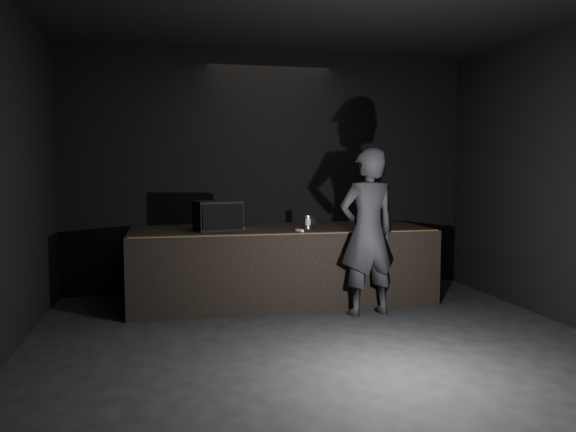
# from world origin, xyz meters

# --- Properties ---
(ground) EXTENTS (7.00, 7.00, 0.00)m
(ground) POSITION_xyz_m (0.00, 0.00, 0.00)
(ground) COLOR black
(ground) RESTS_ON ground
(room_walls) EXTENTS (6.10, 7.10, 3.52)m
(room_walls) POSITION_xyz_m (0.00, 0.00, 2.02)
(room_walls) COLOR black
(room_walls) RESTS_ON ground
(stage_riser) EXTENTS (4.00, 1.50, 1.00)m
(stage_riser) POSITION_xyz_m (0.00, 2.73, 0.50)
(stage_riser) COLOR black
(stage_riser) RESTS_ON ground
(riser_lip) EXTENTS (3.92, 0.10, 0.01)m
(riser_lip) POSITION_xyz_m (0.00, 2.02, 1.01)
(riser_lip) COLOR brown
(riser_lip) RESTS_ON stage_riser
(stage_monitor) EXTENTS (0.65, 0.53, 0.38)m
(stage_monitor) POSITION_xyz_m (-0.85, 2.61, 1.19)
(stage_monitor) COLOR black
(stage_monitor) RESTS_ON stage_riser
(cable) EXTENTS (0.82, 0.33, 0.02)m
(cable) POSITION_xyz_m (-0.53, 2.88, 1.01)
(cable) COLOR black
(cable) RESTS_ON stage_riser
(laptop) EXTENTS (0.31, 0.27, 0.21)m
(laptop) POSITION_xyz_m (-0.64, 2.88, 1.05)
(laptop) COLOR silver
(laptop) RESTS_ON stage_riser
(beer_can) EXTENTS (0.08, 0.08, 0.18)m
(beer_can) POSITION_xyz_m (0.34, 2.55, 1.09)
(beer_can) COLOR silver
(beer_can) RESTS_ON stage_riser
(plastic_cup) EXTENTS (0.08, 0.08, 0.10)m
(plastic_cup) POSITION_xyz_m (0.55, 3.09, 1.05)
(plastic_cup) COLOR white
(plastic_cup) RESTS_ON stage_riser
(wii_remote) EXTENTS (0.08, 0.15, 0.03)m
(wii_remote) POSITION_xyz_m (0.16, 2.26, 1.01)
(wii_remote) COLOR silver
(wii_remote) RESTS_ON stage_riser
(person) EXTENTS (0.81, 0.60, 2.06)m
(person) POSITION_xyz_m (0.91, 1.78, 1.03)
(person) COLOR black
(person) RESTS_ON ground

